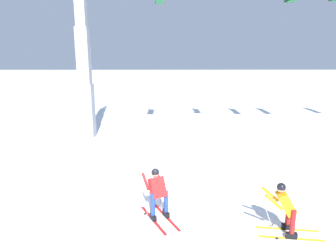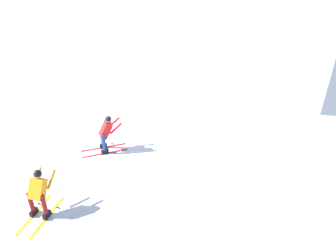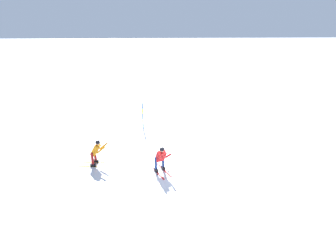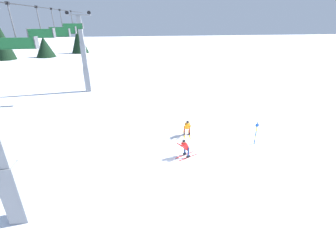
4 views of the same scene
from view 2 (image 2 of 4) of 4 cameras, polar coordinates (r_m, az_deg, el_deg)
ground_plane at (r=12.53m, az=-12.49°, el=-3.91°), size 260.00×260.00×0.00m
skier_carving_main at (r=11.89m, az=-11.31°, el=-0.99°), size 1.25×1.79×1.59m
skier_distant_uphill at (r=9.77m, az=-22.73°, el=-10.92°), size 1.74×0.83×1.58m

